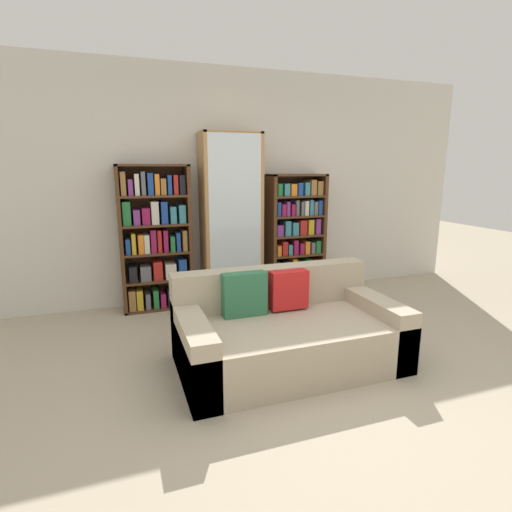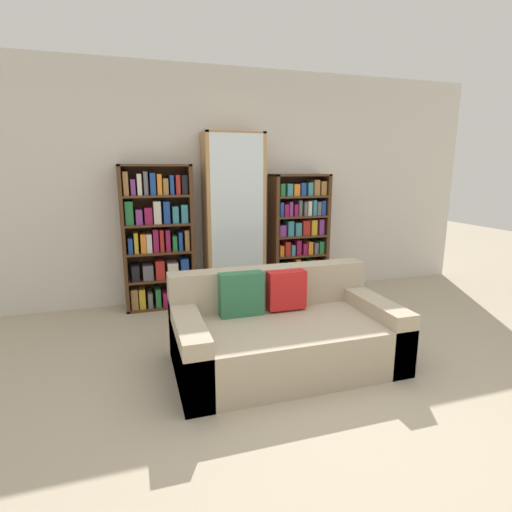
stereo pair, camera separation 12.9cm
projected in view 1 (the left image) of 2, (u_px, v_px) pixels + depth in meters
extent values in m
plane|color=tan|center=(331.00, 399.00, 2.77)|extent=(16.00, 16.00, 0.00)
cube|color=beige|center=(230.00, 187.00, 4.80)|extent=(6.47, 0.06, 2.70)
cube|color=tan|center=(289.00, 343.00, 3.21)|extent=(1.75, 0.96, 0.39)
cube|color=tan|center=(272.00, 286.00, 3.48)|extent=(1.75, 0.20, 0.35)
cube|color=tan|center=(193.00, 350.00, 2.95)|extent=(0.20, 0.96, 0.51)
cube|color=tan|center=(371.00, 324.00, 3.45)|extent=(0.20, 0.96, 0.51)
cube|color=#2D6B47|center=(244.00, 294.00, 3.24)|extent=(0.36, 0.12, 0.36)
cube|color=red|center=(289.00, 290.00, 3.36)|extent=(0.32, 0.12, 0.32)
cube|color=#4C2D19|center=(121.00, 240.00, 4.31)|extent=(0.04, 0.32, 1.61)
cube|color=#4C2D19|center=(189.00, 237.00, 4.55)|extent=(0.04, 0.32, 1.61)
cube|color=#4C2D19|center=(152.00, 165.00, 4.26)|extent=(0.77, 0.32, 0.02)
cube|color=#4C2D19|center=(159.00, 306.00, 4.60)|extent=(0.77, 0.32, 0.02)
cube|color=#4C2D19|center=(154.00, 236.00, 4.57)|extent=(0.77, 0.01, 1.61)
cube|color=#4C2D19|center=(158.00, 279.00, 4.53)|extent=(0.69, 0.32, 0.02)
cube|color=#4C2D19|center=(156.00, 252.00, 4.46)|extent=(0.69, 0.32, 0.02)
cube|color=#4C2D19|center=(155.00, 224.00, 4.39)|extent=(0.69, 0.32, 0.02)
cube|color=#4C2D19|center=(153.00, 196.00, 4.33)|extent=(0.69, 0.32, 0.02)
cube|color=olive|center=(132.00, 299.00, 4.47)|extent=(0.07, 0.24, 0.23)
cube|color=gold|center=(140.00, 298.00, 4.49)|extent=(0.07, 0.24, 0.22)
cube|color=#5B5B60|center=(148.00, 299.00, 4.53)|extent=(0.05, 0.24, 0.17)
cube|color=#237038|center=(155.00, 297.00, 4.55)|extent=(0.06, 0.24, 0.21)
cube|color=#8E1947|center=(163.00, 298.00, 4.58)|extent=(0.06, 0.24, 0.16)
cube|color=black|center=(170.00, 296.00, 4.61)|extent=(0.07, 0.24, 0.19)
cube|color=#8E1947|center=(177.00, 295.00, 4.63)|extent=(0.06, 0.24, 0.20)
cube|color=#5B5B60|center=(185.00, 294.00, 4.66)|extent=(0.06, 0.24, 0.20)
cube|color=black|center=(133.00, 273.00, 4.41)|extent=(0.08, 0.24, 0.17)
cube|color=#5B5B60|center=(145.00, 272.00, 4.46)|extent=(0.11, 0.24, 0.17)
cube|color=#AD231E|center=(157.00, 269.00, 4.49)|extent=(0.10, 0.24, 0.21)
cube|color=beige|center=(170.00, 270.00, 4.54)|extent=(0.12, 0.24, 0.18)
cube|color=#1E4293|center=(182.00, 267.00, 4.58)|extent=(0.09, 0.24, 0.22)
cube|color=#1E4293|center=(128.00, 246.00, 4.33)|extent=(0.05, 0.24, 0.17)
cube|color=gold|center=(133.00, 243.00, 4.35)|extent=(0.04, 0.24, 0.22)
cube|color=orange|center=(141.00, 243.00, 4.37)|extent=(0.06, 0.24, 0.21)
cube|color=beige|center=(146.00, 243.00, 4.39)|extent=(0.05, 0.24, 0.20)
cube|color=#8E1947|center=(153.00, 240.00, 4.41)|extent=(0.06, 0.24, 0.25)
cube|color=#AD231E|center=(159.00, 240.00, 4.43)|extent=(0.04, 0.24, 0.25)
cube|color=#8E1947|center=(165.00, 240.00, 4.45)|extent=(0.05, 0.24, 0.24)
cube|color=#237038|center=(172.00, 243.00, 4.49)|extent=(0.05, 0.24, 0.17)
cube|color=#1E4293|center=(177.00, 241.00, 4.50)|extent=(0.04, 0.24, 0.21)
cube|color=olive|center=(184.00, 240.00, 4.52)|extent=(0.05, 0.24, 0.23)
cube|color=#237038|center=(126.00, 213.00, 4.26)|extent=(0.08, 0.24, 0.25)
cube|color=#7A3384|center=(136.00, 217.00, 4.30)|extent=(0.07, 0.24, 0.16)
cube|color=#8E1947|center=(145.00, 216.00, 4.33)|extent=(0.08, 0.24, 0.18)
cube|color=beige|center=(154.00, 212.00, 4.36)|extent=(0.08, 0.24, 0.25)
cube|color=#1E4293|center=(163.00, 212.00, 4.39)|extent=(0.07, 0.24, 0.24)
cube|color=teal|center=(172.00, 214.00, 4.42)|extent=(0.06, 0.24, 0.18)
cube|color=teal|center=(181.00, 213.00, 4.45)|extent=(0.07, 0.24, 0.20)
cube|color=olive|center=(123.00, 184.00, 4.19)|extent=(0.05, 0.24, 0.25)
cube|color=#7A3384|center=(130.00, 187.00, 4.22)|extent=(0.05, 0.24, 0.17)
cube|color=beige|center=(136.00, 185.00, 4.24)|extent=(0.05, 0.24, 0.22)
cube|color=#5B5B60|center=(143.00, 183.00, 4.25)|extent=(0.04, 0.24, 0.25)
cube|color=#1E4293|center=(150.00, 184.00, 4.28)|extent=(0.06, 0.24, 0.23)
cube|color=orange|center=(156.00, 184.00, 4.30)|extent=(0.05, 0.24, 0.22)
cube|color=olive|center=(162.00, 187.00, 4.33)|extent=(0.05, 0.24, 0.17)
cube|color=#1E4293|center=(169.00, 185.00, 4.35)|extent=(0.04, 0.24, 0.21)
cube|color=#AD231E|center=(175.00, 185.00, 4.37)|extent=(0.05, 0.24, 0.21)
cube|color=black|center=(181.00, 185.00, 4.39)|extent=(0.06, 0.24, 0.21)
cube|color=#AD7F4C|center=(204.00, 221.00, 4.55)|extent=(0.04, 0.36, 1.96)
cube|color=#AD7F4C|center=(257.00, 218.00, 4.76)|extent=(0.04, 0.36, 1.96)
cube|color=#AD7F4C|center=(230.00, 133.00, 4.44)|extent=(0.68, 0.36, 0.02)
cube|color=#AD7F4C|center=(232.00, 299.00, 4.86)|extent=(0.68, 0.36, 0.02)
cube|color=#AD7F4C|center=(227.00, 218.00, 4.81)|extent=(0.68, 0.01, 1.96)
cube|color=silver|center=(236.00, 221.00, 4.49)|extent=(0.60, 0.01, 1.94)
cube|color=#AD7F4C|center=(232.00, 272.00, 4.79)|extent=(0.60, 0.32, 0.02)
cube|color=#AD7F4C|center=(232.00, 246.00, 4.72)|extent=(0.60, 0.32, 0.02)
cube|color=#AD7F4C|center=(231.00, 219.00, 4.65)|extent=(0.60, 0.32, 0.02)
cube|color=#AD7F4C|center=(231.00, 192.00, 4.58)|extent=(0.60, 0.32, 0.02)
cube|color=#AD7F4C|center=(230.00, 163.00, 4.51)|extent=(0.60, 0.32, 0.02)
cylinder|color=silver|center=(214.00, 297.00, 4.78)|extent=(0.01, 0.01, 0.06)
cone|color=silver|center=(214.00, 291.00, 4.77)|extent=(0.08, 0.08, 0.08)
cylinder|color=silver|center=(223.00, 296.00, 4.83)|extent=(0.01, 0.01, 0.06)
cone|color=silver|center=(223.00, 290.00, 4.81)|extent=(0.08, 0.08, 0.08)
cylinder|color=silver|center=(232.00, 295.00, 4.87)|extent=(0.01, 0.01, 0.06)
cone|color=silver|center=(232.00, 289.00, 4.85)|extent=(0.08, 0.08, 0.08)
cylinder|color=silver|center=(241.00, 295.00, 4.88)|extent=(0.01, 0.01, 0.06)
cone|color=silver|center=(241.00, 289.00, 4.86)|extent=(0.08, 0.08, 0.08)
cylinder|color=silver|center=(249.00, 293.00, 4.94)|extent=(0.01, 0.01, 0.06)
cone|color=silver|center=(249.00, 288.00, 4.92)|extent=(0.08, 0.08, 0.08)
cylinder|color=silver|center=(217.00, 269.00, 4.72)|extent=(0.01, 0.01, 0.08)
cone|color=silver|center=(216.00, 262.00, 4.70)|extent=(0.09, 0.09, 0.10)
cylinder|color=silver|center=(232.00, 268.00, 4.78)|extent=(0.01, 0.01, 0.08)
cone|color=silver|center=(232.00, 261.00, 4.76)|extent=(0.09, 0.09, 0.10)
cylinder|color=silver|center=(247.00, 267.00, 4.82)|extent=(0.01, 0.01, 0.08)
cone|color=silver|center=(247.00, 260.00, 4.80)|extent=(0.09, 0.09, 0.10)
cylinder|color=silver|center=(213.00, 243.00, 4.63)|extent=(0.01, 0.01, 0.08)
cone|color=silver|center=(213.00, 236.00, 4.61)|extent=(0.08, 0.08, 0.09)
cylinder|color=silver|center=(222.00, 243.00, 4.68)|extent=(0.01, 0.01, 0.08)
cone|color=silver|center=(222.00, 235.00, 4.66)|extent=(0.08, 0.08, 0.09)
cylinder|color=silver|center=(232.00, 242.00, 4.69)|extent=(0.01, 0.01, 0.08)
cone|color=silver|center=(232.00, 235.00, 4.68)|extent=(0.08, 0.08, 0.09)
cylinder|color=silver|center=(241.00, 242.00, 4.74)|extent=(0.01, 0.01, 0.08)
cone|color=silver|center=(241.00, 235.00, 4.72)|extent=(0.08, 0.08, 0.09)
cylinder|color=silver|center=(249.00, 241.00, 4.79)|extent=(0.01, 0.01, 0.08)
cone|color=silver|center=(249.00, 234.00, 4.77)|extent=(0.08, 0.08, 0.09)
cylinder|color=silver|center=(216.00, 216.00, 4.57)|extent=(0.01, 0.01, 0.07)
cone|color=silver|center=(216.00, 210.00, 4.55)|extent=(0.09, 0.09, 0.08)
cylinder|color=silver|center=(231.00, 215.00, 4.66)|extent=(0.01, 0.01, 0.07)
cone|color=silver|center=(231.00, 209.00, 4.64)|extent=(0.09, 0.09, 0.08)
cylinder|color=silver|center=(247.00, 215.00, 4.69)|extent=(0.01, 0.01, 0.07)
cone|color=silver|center=(247.00, 209.00, 4.68)|extent=(0.09, 0.09, 0.08)
cylinder|color=silver|center=(211.00, 188.00, 4.50)|extent=(0.01, 0.01, 0.08)
cone|color=silver|center=(210.00, 179.00, 4.48)|extent=(0.07, 0.07, 0.10)
cylinder|color=silver|center=(219.00, 187.00, 4.51)|extent=(0.01, 0.01, 0.08)
cone|color=silver|center=(219.00, 179.00, 4.50)|extent=(0.07, 0.07, 0.10)
cylinder|color=silver|center=(227.00, 187.00, 4.54)|extent=(0.01, 0.01, 0.08)
cone|color=silver|center=(227.00, 179.00, 4.52)|extent=(0.07, 0.07, 0.10)
cylinder|color=silver|center=(235.00, 187.00, 4.58)|extent=(0.01, 0.01, 0.08)
cone|color=silver|center=(235.00, 179.00, 4.56)|extent=(0.07, 0.07, 0.10)
cylinder|color=silver|center=(243.00, 187.00, 4.60)|extent=(0.01, 0.01, 0.08)
cone|color=silver|center=(243.00, 179.00, 4.58)|extent=(0.07, 0.07, 0.10)
cylinder|color=silver|center=(251.00, 187.00, 4.63)|extent=(0.01, 0.01, 0.08)
cone|color=silver|center=(251.00, 179.00, 4.62)|extent=(0.07, 0.07, 0.10)
cylinder|color=silver|center=(212.00, 158.00, 4.44)|extent=(0.01, 0.01, 0.08)
cone|color=silver|center=(212.00, 150.00, 4.42)|extent=(0.09, 0.09, 0.10)
cylinder|color=silver|center=(225.00, 158.00, 4.47)|extent=(0.01, 0.01, 0.08)
cone|color=silver|center=(225.00, 150.00, 4.45)|extent=(0.09, 0.09, 0.10)
cylinder|color=silver|center=(237.00, 158.00, 4.51)|extent=(0.01, 0.01, 0.08)
cone|color=silver|center=(237.00, 150.00, 4.49)|extent=(0.09, 0.09, 0.10)
cylinder|color=silver|center=(248.00, 159.00, 4.57)|extent=(0.01, 0.01, 0.08)
cone|color=silver|center=(248.00, 150.00, 4.55)|extent=(0.09, 0.09, 0.10)
cube|color=#4C2D19|center=(271.00, 237.00, 4.88)|extent=(0.04, 0.32, 1.50)
cube|color=#4C2D19|center=(319.00, 234.00, 5.10)|extent=(0.04, 0.32, 1.50)
cube|color=#4C2D19|center=(297.00, 175.00, 4.83)|extent=(0.71, 0.32, 0.02)
cube|color=#4C2D19|center=(294.00, 291.00, 5.15)|extent=(0.71, 0.32, 0.02)
cube|color=#4C2D19|center=(290.00, 233.00, 5.13)|extent=(0.71, 0.01, 1.50)
cube|color=#4C2D19|center=(295.00, 272.00, 5.10)|extent=(0.63, 0.32, 0.02)
cube|color=#4C2D19|center=(295.00, 254.00, 5.05)|extent=(0.63, 0.32, 0.02)
cube|color=#4C2D19|center=(295.00, 235.00, 4.99)|extent=(0.63, 0.32, 0.02)
cube|color=#4C2D19|center=(296.00, 216.00, 4.94)|extent=(0.63, 0.32, 0.02)
cube|color=#4C2D19|center=(296.00, 196.00, 4.89)|extent=(0.63, 0.32, 0.02)
cube|color=#7A3384|center=(276.00, 286.00, 5.04)|extent=(0.07, 0.24, 0.17)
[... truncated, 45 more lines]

